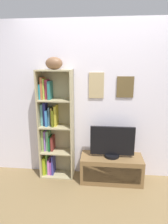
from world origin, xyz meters
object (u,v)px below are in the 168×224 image
Objects in this scene: tv_stand at (111,168)px; bookshelf at (53,127)px; football at (54,63)px; television at (112,142)px.

bookshelf is at bearing 174.31° from tv_stand.
football is 0.38× the size of television.
football is (0.06, -0.03, 0.94)m from bookshelf.
television is (0.91, -0.09, -0.19)m from bookshelf.
bookshelf is 1.10m from tv_stand.
football is at bearing -26.94° from bookshelf.
bookshelf is 6.84× the size of football.
football is at bearing 176.13° from television.
football is 1.41m from television.
television is at bearing 90.00° from tv_stand.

